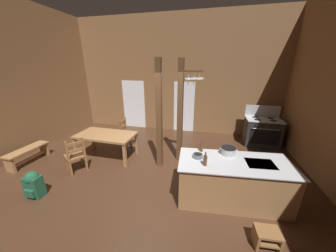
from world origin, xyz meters
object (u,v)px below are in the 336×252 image
at_px(bench_along_left_wall, 28,153).
at_px(step_stool, 267,237).
at_px(stove_range, 262,131).
at_px(mixing_bowl_on_counter, 198,156).
at_px(ladderback_chair_by_post, 75,156).
at_px(bottle_tall_on_counter, 205,160).
at_px(bottle_short_on_counter, 201,147).
at_px(kitchen_island, 232,181).
at_px(backpack, 33,184).
at_px(dining_table, 106,137).
at_px(stockpot_on_counter, 228,151).
at_px(ladderback_chair_near_window, 127,133).

bearing_deg(bench_along_left_wall, step_stool, -10.62).
bearing_deg(stove_range, mixing_bowl_on_counter, -122.75).
relative_size(ladderback_chair_by_post, bottle_tall_on_counter, 3.56).
xyz_separation_m(step_stool, bottle_short_on_counter, (-1.11, 1.22, 0.81)).
bearing_deg(step_stool, kitchen_island, 115.53).
bearing_deg(stove_range, backpack, -143.03).
height_order(dining_table, stockpot_on_counter, stockpot_on_counter).
bearing_deg(step_stool, ladderback_chair_by_post, 165.93).
height_order(step_stool, stockpot_on_counter, stockpot_on_counter).
relative_size(stockpot_on_counter, mixing_bowl_on_counter, 1.76).
bearing_deg(backpack, ladderback_chair_by_post, 79.45).
distance_m(bench_along_left_wall, backpack, 1.81).
height_order(ladderback_chair_near_window, bottle_short_on_counter, bottle_short_on_counter).
bearing_deg(backpack, bottle_short_on_counter, 19.22).
relative_size(kitchen_island, ladderback_chair_near_window, 2.36).
bearing_deg(kitchen_island, bottle_tall_on_counter, -154.67).
bearing_deg(kitchen_island, backpack, -167.58).
bearing_deg(ladderback_chair_by_post, bottle_short_on_counter, 2.64).
distance_m(kitchen_island, stove_range, 3.37).
distance_m(stove_range, ladderback_chair_by_post, 5.93).
height_order(dining_table, bottle_tall_on_counter, bottle_tall_on_counter).
relative_size(stove_range, backpack, 2.21).
distance_m(step_stool, stockpot_on_counter, 1.55).
relative_size(stove_range, stockpot_on_counter, 3.63).
bearing_deg(stockpot_on_counter, backpack, -163.48).
bearing_deg(bench_along_left_wall, kitchen_island, -1.86).
xyz_separation_m(stove_range, bottle_short_on_counter, (-1.95, -2.83, 0.51)).
xyz_separation_m(dining_table, ladderback_chair_by_post, (-0.36, -0.89, -0.20)).
height_order(stove_range, dining_table, stove_range).
relative_size(bench_along_left_wall, bottle_tall_on_counter, 4.24).
xyz_separation_m(kitchen_island, stockpot_on_counter, (-0.11, 0.28, 0.53)).
height_order(ladderback_chair_near_window, ladderback_chair_by_post, same).
xyz_separation_m(stove_range, dining_table, (-4.77, -2.08, 0.17)).
bearing_deg(step_stool, bottle_tall_on_counter, 146.55).
xyz_separation_m(dining_table, bottle_short_on_counter, (2.82, -0.75, 0.34)).
xyz_separation_m(stove_range, stockpot_on_counter, (-1.40, -2.84, 0.49)).
bearing_deg(ladderback_chair_near_window, ladderback_chair_by_post, -107.30).
height_order(step_stool, bench_along_left_wall, bench_along_left_wall).
bearing_deg(ladderback_chair_by_post, kitchen_island, -2.08).
height_order(ladderback_chair_by_post, bottle_tall_on_counter, bottle_tall_on_counter).
xyz_separation_m(bottle_tall_on_counter, bottle_short_on_counter, (-0.10, 0.55, -0.01)).
xyz_separation_m(kitchen_island, backpack, (-4.03, -0.89, -0.13)).
xyz_separation_m(stove_range, ladderback_chair_near_window, (-4.57, -1.18, -0.03)).
bearing_deg(dining_table, mixing_bowl_on_counter, -20.50).
distance_m(stove_range, bottle_short_on_counter, 3.48).
bearing_deg(dining_table, bench_along_left_wall, -157.04).
bearing_deg(kitchen_island, ladderback_chair_near_window, 149.44).
relative_size(dining_table, ladderback_chair_near_window, 1.81).
relative_size(stove_range, bench_along_left_wall, 1.17).
distance_m(ladderback_chair_by_post, mixing_bowl_on_counter, 3.16).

